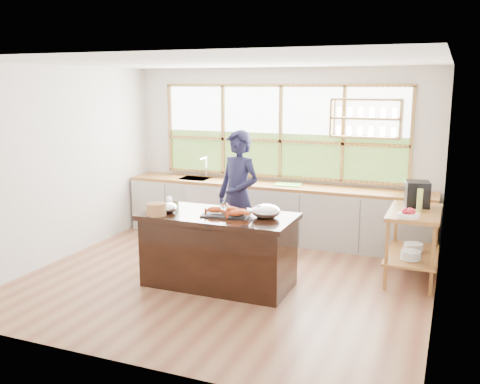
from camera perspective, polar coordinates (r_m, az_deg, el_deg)
The scene contains 18 objects.
ground_plane at distance 6.91m, azimuth -1.56°, elevation -9.29°, with size 5.00×5.00×0.00m, color #956744.
room_shell at distance 6.96m, azimuth 0.24°, elevation 5.72°, with size 5.02×4.52×2.71m.
back_counter at distance 8.52m, azimuth 3.53°, elevation -2.09°, with size 4.90×0.63×0.90m.
right_shelf_unit at distance 7.06m, azimuth 18.00°, elevation -4.24°, with size 0.62×1.10×0.90m.
island at distance 6.59m, azimuth -2.28°, elevation -6.16°, with size 1.85×0.90×0.90m.
cook at distance 7.36m, azimuth -0.17°, elevation -0.53°, with size 0.67×0.44×1.84m, color #191937.
potted_plant at distance 8.69m, azimuth -0.51°, elevation 2.04°, with size 0.13×0.09×0.25m, color slate.
cutting_board at distance 8.35m, azimuth 5.15°, elevation 0.79°, with size 0.40×0.30×0.01m, color #5EC147.
espresso_machine at distance 7.21m, azimuth 18.38°, elevation -0.20°, with size 0.29×0.31×0.33m, color black.
wine_bottle at distance 6.93m, azimuth 18.62°, elevation -0.85°, with size 0.07×0.07×0.29m, color #A2B34F.
fruit_bowl at distance 6.62m, azimuth 17.50°, elevation -2.24°, with size 0.26×0.26×0.11m.
slate_board at distance 6.45m, azimuth -1.47°, elevation -2.35°, with size 0.55×0.40×0.02m, color black.
lobster_pile at distance 6.43m, azimuth -1.30°, elevation -1.95°, with size 0.52×0.44×0.08m.
mixing_bowl_left at distance 6.62m, azimuth -7.88°, elevation -1.67°, with size 0.27×0.27×0.13m, color silver.
mixing_bowl_right at distance 6.31m, azimuth 2.78°, elevation -2.07°, with size 0.35×0.35×0.17m, color silver.
wine_glass at distance 6.14m, azimuth -1.72°, elevation -1.60°, with size 0.08×0.08×0.22m.
wicker_basket at distance 6.47m, azimuth -8.91°, elevation -1.84°, with size 0.23×0.23×0.15m, color #B17146.
parchment_roll at distance 7.06m, azimuth -7.52°, elevation -0.97°, with size 0.08×0.08×0.30m, color silver.
Camera 1 is at (2.59, -5.92, 2.45)m, focal length 40.00 mm.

